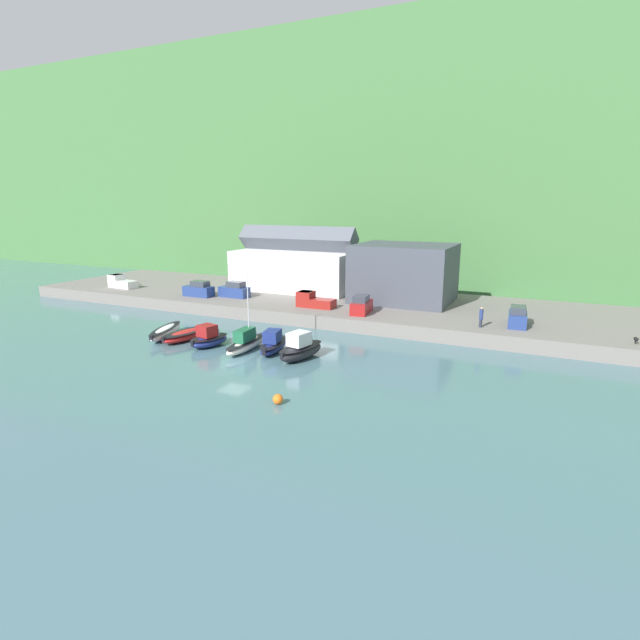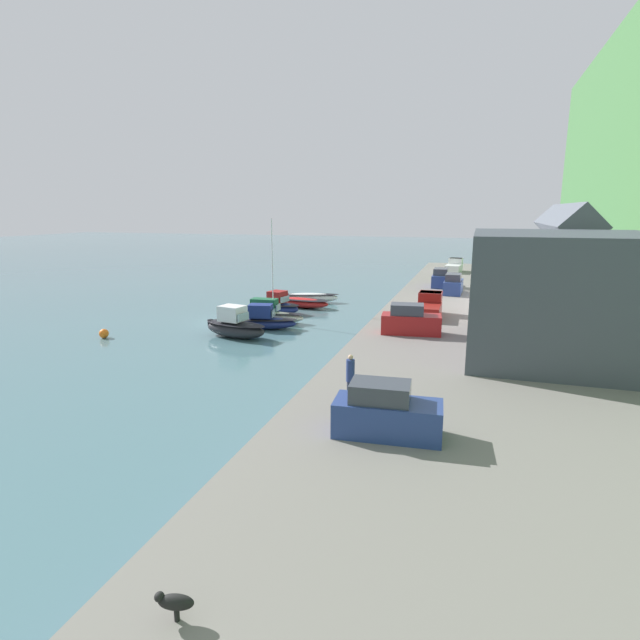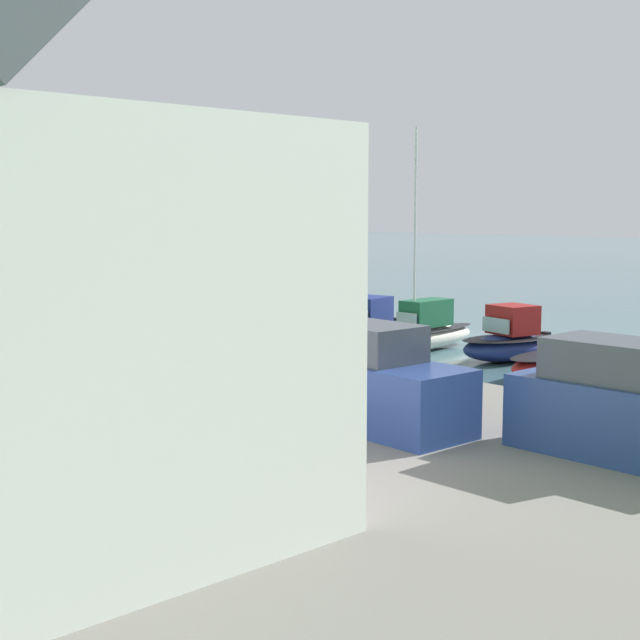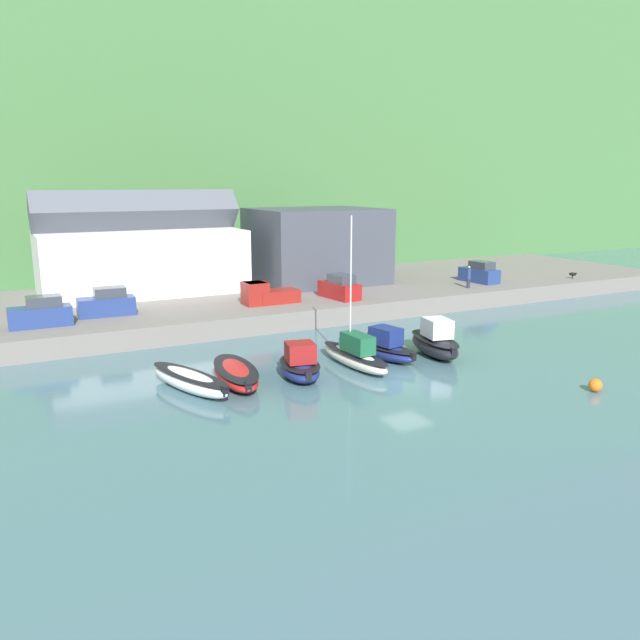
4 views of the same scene
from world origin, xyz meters
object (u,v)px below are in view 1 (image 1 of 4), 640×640
object	(u,v)px
moored_boat_2	(209,339)
moored_boat_5	(301,349)
parked_car_0	(199,290)
person_on_quay	(481,317)
moored_boat_1	(187,335)
dog_on_quay	(636,339)
pickup_truck_0	(313,300)
moored_boat_3	(246,342)
parked_car_1	(518,317)
parked_car_3	(361,305)
moored_boat_0	(165,332)
pickup_truck_1	(121,282)
mooring_buoy_0	(278,399)
parked_car_2	(235,290)
moored_boat_4	(273,344)

from	to	relation	value
moored_boat_2	moored_boat_5	xyz separation A→B (m)	(10.32, 0.30, 0.15)
parked_car_0	person_on_quay	size ratio (longest dim) A/B	1.97
moored_boat_1	person_on_quay	size ratio (longest dim) A/B	3.19
dog_on_quay	parked_car_0	bearing A→B (deg)	-14.69
moored_boat_5	pickup_truck_0	bearing A→B (deg)	123.28
moored_boat_1	moored_boat_3	distance (m)	7.87
parked_car_1	parked_car_3	distance (m)	17.10
moored_boat_5	pickup_truck_0	distance (m)	16.29
moored_boat_0	moored_boat_2	size ratio (longest dim) A/B	1.50
parked_car_0	pickup_truck_1	size ratio (longest dim) A/B	0.86
moored_boat_5	moored_boat_0	bearing A→B (deg)	-170.63
moored_boat_0	dog_on_quay	world-z (taller)	dog_on_quay
parked_car_1	parked_car_3	size ratio (longest dim) A/B	0.99
moored_boat_0	parked_car_1	distance (m)	37.68
moored_boat_2	parked_car_0	xyz separation A→B (m)	(-13.11, 15.00, 1.65)
moored_boat_2	moored_boat_0	bearing A→B (deg)	-175.87
parked_car_3	moored_boat_2	bearing A→B (deg)	-133.33
parked_car_3	mooring_buoy_0	world-z (taller)	parked_car_3
pickup_truck_1	person_on_quay	size ratio (longest dim) A/B	2.29
parked_car_0	dog_on_quay	size ratio (longest dim) A/B	4.76
parked_car_3	person_on_quay	distance (m)	13.68
parked_car_2	dog_on_quay	distance (m)	46.93
parked_car_0	moored_boat_1	bearing A→B (deg)	-146.34
moored_boat_5	person_on_quay	bearing A→B (deg)	54.38
parked_car_1	parked_car_3	xyz separation A→B (m)	(-17.05, -1.29, 0.00)
parked_car_1	moored_boat_1	bearing A→B (deg)	-158.93
parked_car_1	mooring_buoy_0	distance (m)	29.55
moored_boat_0	moored_boat_3	bearing A→B (deg)	-19.65
moored_boat_3	mooring_buoy_0	xyz separation A→B (m)	(9.58, -10.40, -0.43)
moored_boat_3	person_on_quay	xyz separation A→B (m)	(20.42, 13.10, 1.84)
parked_car_2	parked_car_3	world-z (taller)	same
parked_car_3	parked_car_2	bearing A→B (deg)	167.41
moored_boat_1	parked_car_3	distance (m)	20.08
moored_boat_3	moored_boat_5	world-z (taller)	moored_boat_3
parked_car_0	dog_on_quay	world-z (taller)	parked_car_0
moored_boat_0	moored_boat_2	xyz separation A→B (m)	(6.49, -0.87, 0.21)
parked_car_0	mooring_buoy_0	xyz separation A→B (m)	(26.86, -24.86, -2.09)
moored_boat_0	pickup_truck_1	xyz separation A→B (m)	(-22.08, 14.98, 1.77)
parked_car_3	pickup_truck_1	distance (m)	39.52
moored_boat_0	parked_car_0	size ratio (longest dim) A/B	1.72
parked_car_2	dog_on_quay	world-z (taller)	parked_car_2
pickup_truck_1	person_on_quay	xyz separation A→B (m)	(53.15, -2.20, 0.28)
moored_boat_2	person_on_quay	world-z (taller)	person_on_quay
moored_boat_5	moored_boat_2	bearing A→B (deg)	-167.03
pickup_truck_0	pickup_truck_1	bearing A→B (deg)	88.72
parked_car_1	moored_boat_4	bearing A→B (deg)	-149.48
moored_boat_1	pickup_truck_1	xyz separation A→B (m)	(-24.88, 14.81, 1.81)
moored_boat_2	moored_boat_3	xyz separation A→B (m)	(4.17, 0.54, -0.00)
moored_boat_1	pickup_truck_0	bearing A→B (deg)	68.33
moored_boat_3	parked_car_0	bearing A→B (deg)	137.60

